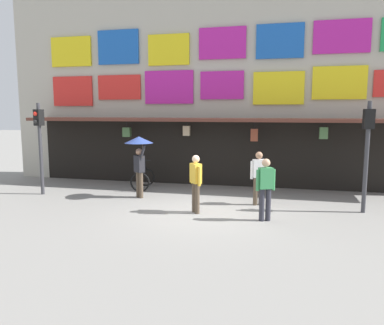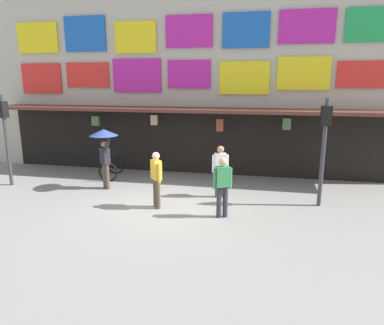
{
  "view_description": "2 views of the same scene",
  "coord_description": "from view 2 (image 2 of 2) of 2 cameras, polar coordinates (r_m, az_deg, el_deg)",
  "views": [
    {
      "loc": [
        2.23,
        -10.48,
        2.92
      ],
      "look_at": [
        -0.49,
        1.05,
        1.29
      ],
      "focal_mm": 35.07,
      "sensor_mm": 36.0,
      "label": 1
    },
    {
      "loc": [
        2.93,
        -9.67,
        3.72
      ],
      "look_at": [
        0.77,
        0.78,
        1.19
      ],
      "focal_mm": 33.07,
      "sensor_mm": 36.0,
      "label": 2
    }
  ],
  "objects": [
    {
      "name": "pedestrian_in_black",
      "position": [
        9.61,
        4.94,
        -3.49
      ],
      "size": [
        0.49,
        0.34,
        1.68
      ],
      "color": "#2D2D38",
      "rests_on": "ground"
    },
    {
      "name": "pedestrian_in_white",
      "position": [
        10.33,
        -5.78,
        -2.31
      ],
      "size": [
        0.4,
        0.43,
        1.68
      ],
      "color": "brown",
      "rests_on": "ground"
    },
    {
      "name": "ground_plane",
      "position": [
        10.77,
        -4.91,
        -6.93
      ],
      "size": [
        80.0,
        80.0,
        0.0
      ],
      "primitive_type": "plane",
      "color": "gray"
    },
    {
      "name": "bicycle_parked",
      "position": [
        13.96,
        -12.79,
        -0.8
      ],
      "size": [
        0.9,
        1.26,
        1.05
      ],
      "color": "black",
      "rests_on": "ground"
    },
    {
      "name": "pedestrian_with_umbrella",
      "position": [
        12.33,
        -14.0,
        3.22
      ],
      "size": [
        0.96,
        0.96,
        2.08
      ],
      "color": "brown",
      "rests_on": "ground"
    },
    {
      "name": "traffic_light_far",
      "position": [
        10.9,
        20.59,
        4.14
      ],
      "size": [
        0.3,
        0.33,
        3.2
      ],
      "color": "#38383D",
      "rests_on": "ground"
    },
    {
      "name": "pedestrian_in_purple",
      "position": [
        11.27,
        4.56,
        -0.77
      ],
      "size": [
        0.51,
        0.44,
        1.68
      ],
      "color": "brown",
      "rests_on": "ground"
    },
    {
      "name": "shopfront",
      "position": [
        14.54,
        0.03,
        14.28
      ],
      "size": [
        18.0,
        2.6,
        8.0
      ],
      "color": "#B2AD9E",
      "rests_on": "ground"
    },
    {
      "name": "traffic_light_near",
      "position": [
        13.92,
        -27.99,
        5.25
      ],
      "size": [
        0.33,
        0.35,
        3.2
      ],
      "color": "#38383D",
      "rests_on": "ground"
    }
  ]
}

